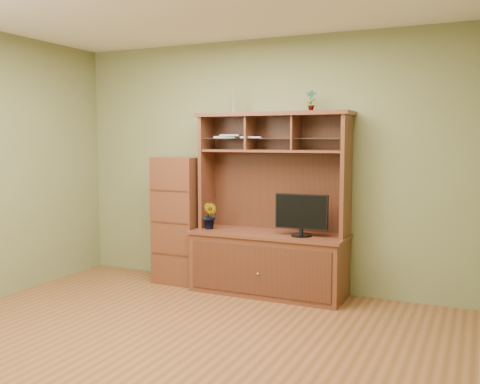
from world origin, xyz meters
The scene contains 8 objects.
room centered at (0.00, 0.00, 1.35)m, with size 4.54×4.04×2.74m.
media_hutch centered at (0.21, 1.73, 0.52)m, with size 1.66×0.61×1.90m.
monitor centered at (0.58, 1.65, 0.87)m, with size 0.54×0.21×0.42m.
orchid_plant centered at (-0.45, 1.65, 0.80)m, with size 0.16×0.13×0.29m, color #31551D.
top_plant centered at (0.61, 1.80, 2.01)m, with size 0.11×0.08×0.22m, color #3C6A25.
reed_diffuser centered at (-0.24, 1.80, 2.02)m, with size 0.06×0.06×0.31m.
magazines centered at (-0.23, 1.81, 1.65)m, with size 0.58×0.24×0.04m.
side_cabinet centered at (-0.89, 1.75, 0.71)m, with size 0.51×0.46×1.42m.
Camera 1 is at (2.22, -3.43, 1.62)m, focal length 40.00 mm.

